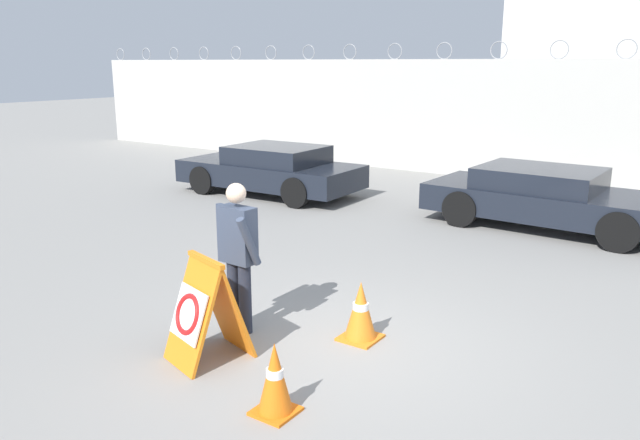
# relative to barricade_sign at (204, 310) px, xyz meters

# --- Properties ---
(ground_plane) EXTENTS (90.00, 90.00, 0.00)m
(ground_plane) POSITION_rel_barricade_sign_xyz_m (1.06, 1.06, -0.56)
(ground_plane) COLOR gray
(perimeter_wall) EXTENTS (36.00, 0.30, 3.63)m
(perimeter_wall) POSITION_rel_barricade_sign_xyz_m (1.06, 12.21, 1.03)
(perimeter_wall) COLOR beige
(perimeter_wall) RESTS_ON ground_plane
(barricade_sign) EXTENTS (0.84, 0.94, 1.14)m
(barricade_sign) POSITION_rel_barricade_sign_xyz_m (0.00, 0.00, 0.00)
(barricade_sign) COLOR orange
(barricade_sign) RESTS_ON ground_plane
(security_guard) EXTENTS (0.64, 0.40, 1.78)m
(security_guard) POSITION_rel_barricade_sign_xyz_m (-0.19, 0.76, 0.43)
(security_guard) COLOR #232838
(security_guard) RESTS_ON ground_plane
(traffic_cone_near) EXTENTS (0.43, 0.43, 0.70)m
(traffic_cone_near) POSITION_rel_barricade_sign_xyz_m (1.11, 1.37, -0.22)
(traffic_cone_near) COLOR orange
(traffic_cone_near) RESTS_ON ground_plane
(traffic_cone_mid) EXTENTS (0.37, 0.37, 0.69)m
(traffic_cone_mid) POSITION_rel_barricade_sign_xyz_m (1.28, -0.41, -0.22)
(traffic_cone_mid) COLOR orange
(traffic_cone_mid) RESTS_ON ground_plane
(parked_car_front_coupe) EXTENTS (4.47, 2.08, 1.18)m
(parked_car_front_coupe) POSITION_rel_barricade_sign_xyz_m (-4.85, 7.14, 0.04)
(parked_car_front_coupe) COLOR black
(parked_car_front_coupe) RESTS_ON ground_plane
(parked_car_rear_sedan) EXTENTS (4.62, 2.09, 1.15)m
(parked_car_rear_sedan) POSITION_rel_barricade_sign_xyz_m (1.46, 7.68, 0.03)
(parked_car_rear_sedan) COLOR black
(parked_car_rear_sedan) RESTS_ON ground_plane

